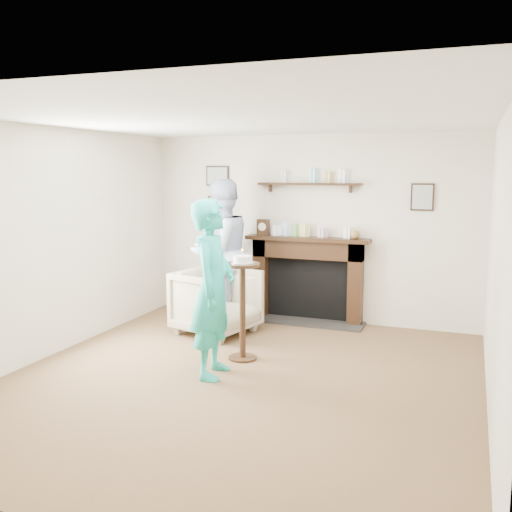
% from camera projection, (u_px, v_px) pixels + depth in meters
% --- Properties ---
extents(ground, '(5.00, 5.00, 0.00)m').
position_uv_depth(ground, '(239.00, 381.00, 5.56)').
color(ground, brown).
rests_on(ground, ground).
extents(room_shell, '(4.54, 5.02, 2.52)m').
position_uv_depth(room_shell, '(264.00, 210.00, 5.96)').
color(room_shell, beige).
rests_on(room_shell, ground).
extents(armchair, '(1.08, 1.06, 0.81)m').
position_uv_depth(armchair, '(217.00, 333.00, 7.18)').
color(armchair, '#C5B392').
rests_on(armchair, ground).
extents(man, '(1.04, 1.14, 1.92)m').
position_uv_depth(man, '(221.00, 322.00, 7.68)').
color(man, silver).
rests_on(man, ground).
extents(woman, '(0.51, 0.70, 1.76)m').
position_uv_depth(woman, '(214.00, 375.00, 5.72)').
color(woman, teal).
rests_on(woman, ground).
extents(pedestal_table, '(0.38, 0.38, 1.21)m').
position_uv_depth(pedestal_table, '(242.00, 292.00, 6.09)').
color(pedestal_table, black).
rests_on(pedestal_table, ground).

